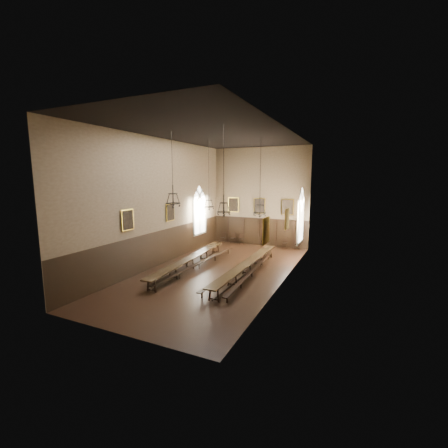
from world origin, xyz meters
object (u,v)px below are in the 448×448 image
Objects in this scene: bench_left_outer at (186,263)px; chandelier_back_right at (260,208)px; chair_6 at (285,245)px; chandelier_back_left at (209,202)px; table_left at (190,263)px; chair_0 at (223,239)px; chair_4 at (263,243)px; table_right at (247,268)px; bench_left_inner at (199,265)px; bench_right_outer at (252,273)px; bench_right_inner at (236,271)px; chandelier_front_right at (224,205)px; chair_1 at (233,240)px; chair_7 at (297,247)px; chair_2 at (242,241)px; chandelier_front_left at (173,199)px.

bench_left_outer is 6.49m from chandelier_back_right.
chair_6 is 0.20× the size of chandelier_back_left.
chair_0 is at bearing 100.03° from table_left.
chandelier_back_left is (-2.43, -6.10, 4.18)m from chair_4.
table_right reaches higher than table_left.
chair_4 is at bearing 77.23° from bench_left_inner.
bench_left_inner is at bearing -109.49° from chair_6.
bench_right_outer is (3.88, -0.02, -0.02)m from bench_left_inner.
chandelier_back_left is at bearing 101.16° from bench_left_inner.
bench_right_inner is 0.98× the size of bench_right_outer.
table_left is 6.46m from chandelier_front_right.
chair_0 is 0.18× the size of chandelier_back_right.
chandelier_back_left is at bearing -120.63° from chair_6.
table_right is at bearing 148.51° from bench_right_outer.
table_left is 1.09× the size of bench_right_outer.
chair_1 is 1.09× the size of chair_4.
table_right is 8.44m from chair_4.
table_left is at bearing 144.27° from chandelier_front_right.
chandelier_back_left is (0.13, 2.61, 4.06)m from table_left.
chair_7 is (1.13, 8.59, -0.00)m from bench_right_outer.
chair_2 is 1.16× the size of chair_7.
chair_1 is (-0.50, 8.77, -0.10)m from table_left.
chair_1 is at bearing 95.85° from chandelier_back_left.
chair_2 is (-0.19, 8.56, 0.02)m from bench_left_inner.
chandelier_front_right is at bearing -93.66° from table_right.
chandelier_back_right reaches higher than chair_1.
chair_2 is (1.98, -0.04, 0.02)m from chair_0.
chandelier_back_right reaches higher than bench_left_inner.
chair_0 is 0.20× the size of chandelier_front_right.
chair_0 reaches higher than bench_right_outer.
table_left is 10.91× the size of chair_0.
chair_6 is at bearing -19.15° from chair_2.
chandelier_front_right reaches higher than chair_6.
bench_left_inner is 10.31× the size of chair_6.
bench_right_outer is at bearing -63.39° from chair_4.
chair_7 is at bearing 57.15° from table_left.
chair_6 reaches higher than bench_right_outer.
chandelier_front_left is at bearing -105.78° from bench_left_inner.
chandelier_front_right is (1.29, -11.49, 4.51)m from chair_4.
table_left is 4.83m from chandelier_back_left.
bench_right_inner is (2.78, -0.11, -0.03)m from bench_left_inner.
chair_2 is 0.22× the size of chandelier_front_right.
chair_1 is 0.19× the size of chandelier_back_right.
bench_right_outer is at bearing 24.68° from chandelier_front_left.
chair_4 is at bearing 73.63° from table_left.
table_left is 10.07× the size of chair_2.
bench_right_outer is at bearing -80.66° from chandelier_back_right.
chandelier_front_right reaches higher than chair_0.
chandelier_front_right is (4.38, -3.10, 4.52)m from bench_left_outer.
chandelier_back_left reaches higher than chair_4.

